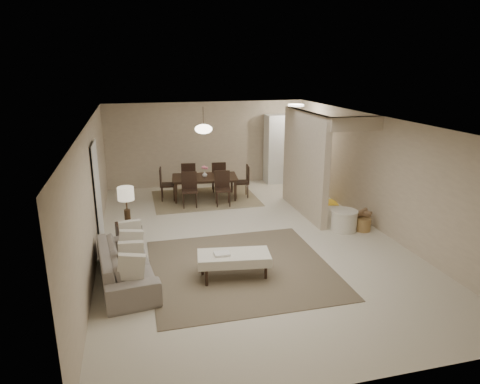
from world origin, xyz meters
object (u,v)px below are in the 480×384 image
object	(u,v)px
sofa	(126,265)
round_pouf	(344,221)
wicker_basket	(363,224)
dining_table	(205,188)
pantry_cabinet	(285,149)
side_table	(129,235)
ottoman_bench	(234,258)

from	to	relation	value
sofa	round_pouf	bearing A→B (deg)	-81.80
sofa	wicker_basket	size ratio (longest dim) A/B	6.15
wicker_basket	dining_table	size ratio (longest dim) A/B	0.20
pantry_cabinet	round_pouf	bearing A→B (deg)	-91.63
side_table	round_pouf	xyz separation A→B (m)	(4.63, -0.24, -0.02)
sofa	dining_table	size ratio (longest dim) A/B	1.20
round_pouf	dining_table	world-z (taller)	dining_table
round_pouf	wicker_basket	distance (m)	0.43
wicker_basket	dining_table	world-z (taller)	dining_table
side_table	ottoman_bench	bearing A→B (deg)	-45.38
round_pouf	dining_table	size ratio (longest dim) A/B	0.34
sofa	dining_table	world-z (taller)	same
round_pouf	dining_table	xyz separation A→B (m)	(-2.59, 3.08, 0.08)
sofa	round_pouf	xyz separation A→B (m)	(4.68, 1.23, -0.08)
pantry_cabinet	ottoman_bench	bearing A→B (deg)	-117.44
dining_table	wicker_basket	bearing A→B (deg)	-40.31
ottoman_bench	round_pouf	world-z (taller)	round_pouf
sofa	ottoman_bench	distance (m)	1.82
pantry_cabinet	dining_table	bearing A→B (deg)	-156.72
pantry_cabinet	wicker_basket	world-z (taller)	pantry_cabinet
sofa	side_table	xyz separation A→B (m)	(0.05, 1.47, -0.06)
sofa	ottoman_bench	world-z (taller)	sofa
ottoman_bench	round_pouf	xyz separation A→B (m)	(2.88, 1.53, -0.13)
ottoman_bench	wicker_basket	world-z (taller)	ottoman_bench
ottoman_bench	dining_table	bearing A→B (deg)	94.34
sofa	side_table	world-z (taller)	sofa
round_pouf	pantry_cabinet	bearing A→B (deg)	88.37
wicker_basket	dining_table	bearing A→B (deg)	133.13
ottoman_bench	round_pouf	bearing A→B (deg)	35.93
ottoman_bench	wicker_basket	bearing A→B (deg)	31.21
pantry_cabinet	sofa	bearing A→B (deg)	-131.21
ottoman_bench	pantry_cabinet	bearing A→B (deg)	70.51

